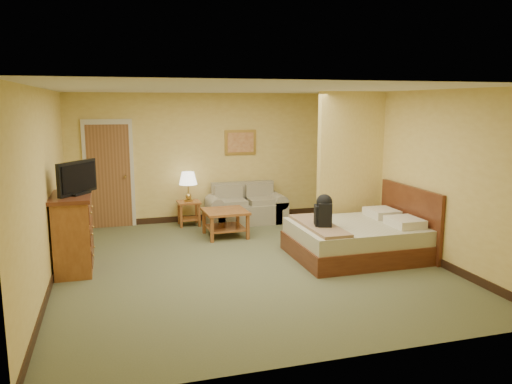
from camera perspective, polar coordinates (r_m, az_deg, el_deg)
name	(u,v)px	position (r m, az deg, el deg)	size (l,w,h in m)	color
floor	(247,264)	(7.64, -1.06, -8.20)	(6.00, 6.00, 0.00)	#575B3B
ceiling	(246,89)	(7.25, -1.13, 11.69)	(6.00, 6.00, 0.00)	white
back_wall	(208,158)	(10.24, -5.52, 3.92)	(5.50, 0.02, 2.60)	#E1C060
left_wall	(45,188)	(7.13, -22.93, 0.43)	(0.02, 6.00, 2.60)	#E1C060
right_wall	(410,172)	(8.47, 17.17, 2.21)	(0.02, 6.00, 2.60)	#E1C060
partition	(350,166)	(8.97, 10.71, 2.90)	(1.20, 0.15, 2.60)	#E1C060
door	(109,175)	(10.06, -16.44, 1.90)	(0.94, 0.16, 2.10)	beige
baseboard	(209,217)	(10.43, -5.39, -2.87)	(5.50, 0.02, 0.12)	black
loveseat	(246,210)	(10.14, -1.17, -2.05)	(1.59, 0.74, 0.80)	gray
side_table	(189,209)	(9.97, -7.69, -1.99)	(0.44, 0.44, 0.49)	brown
table_lamp	(188,179)	(9.86, -7.77, 1.47)	(0.35, 0.35, 0.58)	#AB883F
coffee_table	(225,218)	(9.08, -3.53, -2.93)	(0.78, 0.78, 0.49)	brown
wall_picture	(240,142)	(10.33, -1.79, 5.69)	(0.66, 0.04, 0.51)	#B78E3F
dresser	(73,233)	(7.67, -20.16, -4.37)	(0.55, 1.05, 1.12)	brown
tv	(77,179)	(7.51, -19.76, 1.43)	(0.50, 0.67, 0.48)	black
bed	(360,238)	(8.09, 11.75, -5.17)	(1.97, 1.67, 1.08)	#4E2112
backpack	(324,210)	(7.59, 7.79, -2.10)	(0.28, 0.35, 0.52)	black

